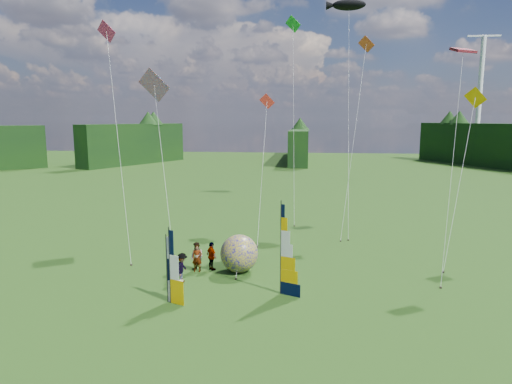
# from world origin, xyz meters

# --- Properties ---
(ground) EXTENTS (220.00, 220.00, 0.00)m
(ground) POSITION_xyz_m (0.00, 0.00, 0.00)
(ground) COLOR #326220
(ground) RESTS_ON ground
(treeline_ring) EXTENTS (210.00, 210.00, 8.00)m
(treeline_ring) POSITION_xyz_m (0.00, 0.00, 4.00)
(treeline_ring) COLOR black
(treeline_ring) RESTS_ON ground
(turbine_right) EXTENTS (8.00, 1.20, 30.00)m
(turbine_right) POSITION_xyz_m (45.00, 102.00, 15.00)
(turbine_right) COLOR silver
(turbine_right) RESTS_ON ground
(feather_banner_main) EXTENTS (1.30, 0.63, 5.09)m
(feather_banner_main) POSITION_xyz_m (0.52, 2.62, 2.55)
(feather_banner_main) COLOR black
(feather_banner_main) RESTS_ON ground
(side_banner_left) EXTENTS (1.05, 0.51, 3.98)m
(side_banner_left) POSITION_xyz_m (-5.18, 0.69, 1.99)
(side_banner_left) COLOR #EFAB00
(side_banner_left) RESTS_ON ground
(side_banner_far) EXTENTS (1.03, 0.39, 3.57)m
(side_banner_far) POSITION_xyz_m (-5.37, 0.80, 1.79)
(side_banner_far) COLOR white
(side_banner_far) RESTS_ON ground
(bol_inflatable) EXTENTS (2.99, 2.99, 2.41)m
(bol_inflatable) POSITION_xyz_m (-2.30, 6.02, 1.20)
(bol_inflatable) COLOR #070080
(bol_inflatable) RESTS_ON ground
(spectator_a) EXTENTS (0.66, 0.45, 1.76)m
(spectator_a) POSITION_xyz_m (-4.97, 5.76, 0.88)
(spectator_a) COLOR #66594C
(spectator_a) RESTS_ON ground
(spectator_b) EXTENTS (1.00, 0.89, 1.87)m
(spectator_b) POSITION_xyz_m (-5.01, 5.87, 0.93)
(spectator_b) COLOR #66594C
(spectator_b) RESTS_ON ground
(spectator_c) EXTENTS (0.46, 1.17, 1.79)m
(spectator_c) POSITION_xyz_m (-5.39, 3.77, 0.89)
(spectator_c) COLOR #66594C
(spectator_c) RESTS_ON ground
(spectator_d) EXTENTS (1.06, 1.10, 1.85)m
(spectator_d) POSITION_xyz_m (-4.11, 6.15, 0.93)
(spectator_d) COLOR #66594C
(spectator_d) RESTS_ON ground
(camp_chair) EXTENTS (0.71, 0.71, 1.12)m
(camp_chair) POSITION_xyz_m (-5.80, 3.73, 0.56)
(camp_chair) COLOR #0E1F45
(camp_chair) RESTS_ON ground
(kite_whale) EXTENTS (9.55, 16.57, 22.65)m
(kite_whale) POSITION_xyz_m (5.51, 20.80, 11.33)
(kite_whale) COLOR black
(kite_whale) RESTS_ON ground
(kite_rainbow_delta) EXTENTS (9.17, 11.95, 14.65)m
(kite_rainbow_delta) POSITION_xyz_m (-9.06, 12.07, 7.32)
(kite_rainbow_delta) COLOR #EA3200
(kite_rainbow_delta) RESTS_ON ground
(kite_parafoil) EXTENTS (9.09, 11.63, 15.88)m
(kite_parafoil) POSITION_xyz_m (10.86, 7.82, 7.94)
(kite_parafoil) COLOR red
(kite_parafoil) RESTS_ON ground
(small_kite_red) EXTENTS (3.03, 11.49, 12.40)m
(small_kite_red) POSITION_xyz_m (-1.82, 16.17, 6.20)
(small_kite_red) COLOR red
(small_kite_red) RESTS_ON ground
(small_kite_orange) EXTENTS (7.45, 10.29, 17.35)m
(small_kite_orange) POSITION_xyz_m (5.74, 17.49, 8.68)
(small_kite_orange) COLOR #DB4C1F
(small_kite_orange) RESTS_ON ground
(small_kite_yellow) EXTENTS (7.17, 10.08, 12.49)m
(small_kite_yellow) POSITION_xyz_m (12.32, 10.69, 6.24)
(small_kite_yellow) COLOR #D59600
(small_kite_yellow) RESTS_ON ground
(small_kite_pink) EXTENTS (7.73, 9.16, 17.30)m
(small_kite_pink) POSITION_xyz_m (-11.25, 9.06, 8.65)
(small_kite_pink) COLOR #CC2E5E
(small_kite_pink) RESTS_ON ground
(small_kite_green) EXTENTS (7.78, 11.46, 20.61)m
(small_kite_green) POSITION_xyz_m (0.50, 22.94, 10.31)
(small_kite_green) COLOR green
(small_kite_green) RESTS_ON ground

